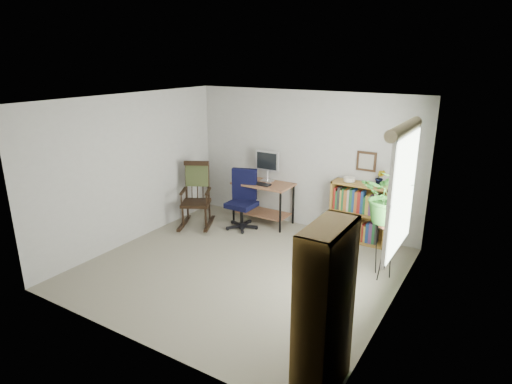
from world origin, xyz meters
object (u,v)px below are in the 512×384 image
Objects in this scene: tall_bookshelf at (324,312)px; low_bookshelf at (359,213)px; desk at (263,203)px; rocking_chair at (196,195)px; office_chair at (241,200)px.

low_bookshelf is at bearing 103.19° from tall_bookshelf.
low_bookshelf is 3.53m from tall_bookshelf.
low_bookshelf reaches higher than desk.
desk is 1.07× the size of low_bookshelf.
rocking_chair is (-0.96, -0.75, 0.21)m from desk.
rocking_chair is at bearing -175.30° from office_chair.
tall_bookshelf is (2.56, -3.30, 0.43)m from desk.
office_chair is at bearing -164.18° from low_bookshelf.
rocking_chair reaches higher than office_chair.
rocking_chair is 2.85m from low_bookshelf.
desk is 1.77m from low_bookshelf.
desk is 0.90× the size of rocking_chair.
office_chair is (-0.19, -0.43, 0.15)m from desk.
tall_bookshelf is at bearing -76.81° from low_bookshelf.
tall_bookshelf is (0.80, -3.42, 0.32)m from low_bookshelf.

